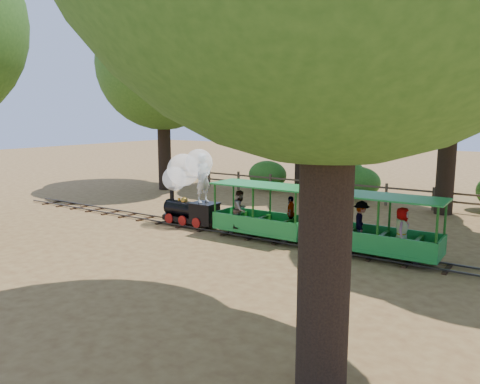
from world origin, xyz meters
The scene contains 12 objects.
ground centered at (0.00, 0.00, 0.00)m, with size 90.00×90.00×0.00m, color #A38146.
track centered at (0.00, 0.00, 0.07)m, with size 22.00×1.00×0.10m.
locomotive centered at (-1.89, 0.07, 1.64)m, with size 2.52×1.18×2.89m.
carriage_front centered at (1.26, -0.04, 0.76)m, with size 3.29×1.39×1.71m.
carriage_rear centered at (5.20, -0.02, 0.79)m, with size 3.29×1.34×1.71m.
oak_nw centered at (-8.53, 6.09, 7.03)m, with size 8.62×7.59×10.12m.
oak_nc centered at (-2.03, 9.58, 7.09)m, with size 7.61×6.70×9.83m.
oak_ne centered at (5.47, 7.59, 7.29)m, with size 8.43×7.42×10.32m.
fence centered at (0.00, 8.00, 0.58)m, with size 18.10×0.10×1.00m.
shrub_west centered at (-3.94, 9.30, 0.77)m, with size 2.22×1.71×1.54m, color #2D6B1E.
shrub_mid_w centered at (0.01, 9.30, 1.05)m, with size 3.03×2.33×2.10m, color #2D6B1E.
shrub_mid_e centered at (1.22, 9.30, 0.77)m, with size 2.21×1.70×1.53m, color #2D6B1E.
Camera 1 is at (8.99, -12.86, 4.03)m, focal length 35.00 mm.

